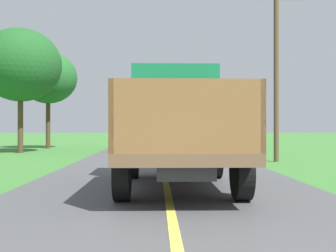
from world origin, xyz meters
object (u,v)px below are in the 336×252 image
at_px(utility_pole_roadside, 276,67).
at_px(roadside_tree_near_left, 48,78).
at_px(roadside_tree_mid_right, 20,65).
at_px(banana_truck_near, 175,123).
at_px(banana_truck_far, 169,125).

relative_size(utility_pole_roadside, roadside_tree_near_left, 1.11).
bearing_deg(roadside_tree_near_left, utility_pole_roadside, -42.74).
relative_size(utility_pole_roadside, roadside_tree_mid_right, 1.05).
height_order(banana_truck_near, roadside_tree_mid_right, roadside_tree_mid_right).
distance_m(roadside_tree_near_left, roadside_tree_mid_right, 4.82).
height_order(banana_truck_far, roadside_tree_mid_right, roadside_tree_mid_right).
distance_m(utility_pole_roadside, roadside_tree_mid_right, 13.35).
bearing_deg(roadside_tree_mid_right, utility_pole_roadside, -26.65).
bearing_deg(banana_truck_near, utility_pole_roadside, 57.82).
bearing_deg(roadside_tree_mid_right, banana_truck_far, 9.20).
distance_m(banana_truck_far, roadside_tree_mid_right, 8.58).
height_order(banana_truck_far, roadside_tree_near_left, roadside_tree_near_left).
bearing_deg(utility_pole_roadside, roadside_tree_near_left, 137.26).
bearing_deg(roadside_tree_mid_right, banana_truck_near, -59.20).
xyz_separation_m(banana_truck_far, utility_pole_roadside, (4.03, -7.25, 2.29)).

